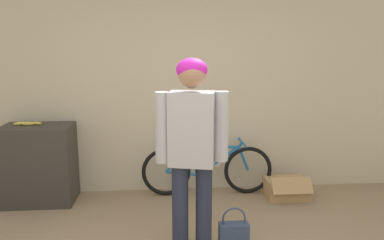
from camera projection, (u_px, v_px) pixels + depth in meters
name	position (u px, v px, depth m)	size (l,w,h in m)	color
wall_back	(174.00, 89.00, 4.64)	(8.00, 0.07, 2.60)	beige
side_shelf	(39.00, 164.00, 4.37)	(0.79, 0.51, 0.92)	#38332D
person	(192.00, 141.00, 3.11)	(0.61, 0.32, 1.71)	#23283D
bicycle	(207.00, 169.00, 4.62)	(1.62, 0.46, 0.67)	black
banana	(28.00, 123.00, 4.30)	(0.33, 0.09, 0.04)	#EAD64C
handbag	(234.00, 235.00, 3.36)	(0.27, 0.12, 0.40)	#334260
cardboard_box	(287.00, 188.00, 4.56)	(0.50, 0.44, 0.30)	tan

